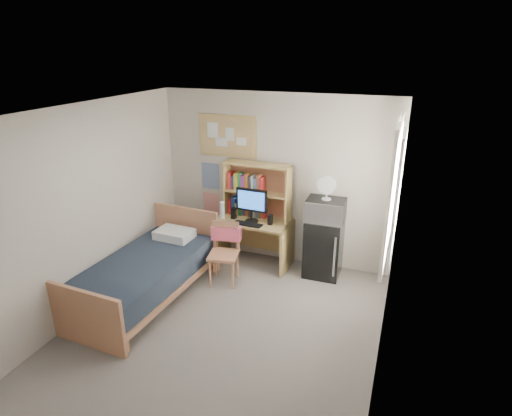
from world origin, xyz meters
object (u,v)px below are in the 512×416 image
(microwave, at_px, (326,210))
(monitor, at_px, (252,205))
(speaker_right, at_px, (270,220))
(bed, at_px, (145,279))
(desk_chair, at_px, (223,255))
(speaker_left, at_px, (234,213))
(desk, at_px, (253,241))
(desk_fan, at_px, (327,189))
(mini_fridge, at_px, (324,247))
(bulletin_board, at_px, (228,136))

(microwave, bearing_deg, monitor, -176.97)
(speaker_right, height_order, microwave, microwave)
(bed, height_order, speaker_right, speaker_right)
(desk_chair, distance_m, speaker_left, 0.76)
(desk_chair, bearing_deg, desk, 63.98)
(monitor, bearing_deg, desk_chair, -102.96)
(desk_chair, xyz_separation_m, monitor, (0.19, 0.64, 0.54))
(bed, height_order, speaker_left, speaker_left)
(desk_chair, xyz_separation_m, desk_fan, (1.28, 0.71, 0.91))
(desk, xyz_separation_m, mini_fridge, (1.09, 0.03, 0.08))
(bulletin_board, xyz_separation_m, speaker_right, (0.82, -0.37, -1.12))
(mini_fridge, xyz_separation_m, microwave, (0.00, -0.02, 0.59))
(desk_chair, distance_m, bed, 1.12)
(desk_chair, distance_m, mini_fridge, 1.48)
(bed, relative_size, monitor, 4.04)
(mini_fridge, xyz_separation_m, speaker_right, (-0.80, -0.11, 0.36))
(desk, height_order, mini_fridge, mini_fridge)
(bulletin_board, relative_size, desk_chair, 1.07)
(monitor, distance_m, speaker_right, 0.35)
(bulletin_board, height_order, bed, bulletin_board)
(desk_fan, bearing_deg, desk, 179.91)
(bulletin_board, bearing_deg, desk_chair, -71.27)
(desk_chair, distance_m, speaker_right, 0.87)
(desk, distance_m, microwave, 1.28)
(monitor, height_order, speaker_right, monitor)
(bed, distance_m, speaker_left, 1.66)
(desk_chair, height_order, speaker_right, desk_chair)
(bulletin_board, xyz_separation_m, desk_chair, (0.34, -1.00, -1.48))
(speaker_left, relative_size, speaker_right, 1.11)
(bulletin_board, height_order, speaker_left, bulletin_board)
(speaker_left, bearing_deg, desk_fan, 5.33)
(bulletin_board, distance_m, desk_fan, 1.74)
(mini_fridge, distance_m, bed, 2.58)
(bed, xyz_separation_m, desk_fan, (2.10, 1.47, 1.06))
(monitor, bearing_deg, speaker_right, -0.00)
(speaker_left, bearing_deg, desk_chair, -77.09)
(monitor, bearing_deg, microwave, 6.78)
(desk, height_order, monitor, monitor)
(desk_chair, bearing_deg, microwave, 18.13)
(bulletin_board, bearing_deg, speaker_right, -24.15)
(bulletin_board, relative_size, speaker_left, 5.47)
(monitor, relative_size, speaker_right, 3.34)
(desk_chair, height_order, desk_fan, desk_fan)
(desk, xyz_separation_m, desk_fan, (1.09, 0.01, 0.99))
(desk, xyz_separation_m, speaker_right, (0.30, -0.08, 0.44))
(mini_fridge, xyz_separation_m, desk_fan, (0.00, -0.02, 0.91))
(desk, xyz_separation_m, microwave, (1.09, 0.01, 0.67))
(bulletin_board, xyz_separation_m, microwave, (1.62, -0.28, -0.89))
(mini_fridge, bearing_deg, bed, -145.23)
(microwave, bearing_deg, desk, 179.91)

